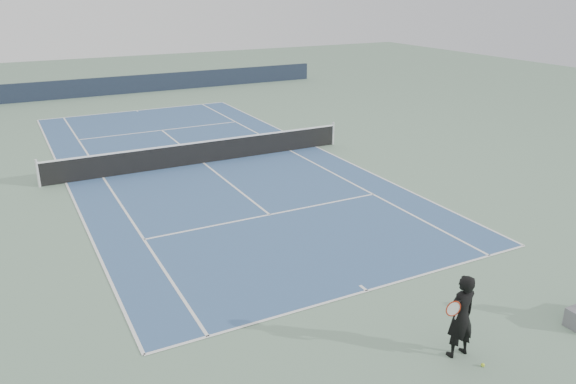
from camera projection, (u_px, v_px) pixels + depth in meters
name	position (u px, v px, depth m)	size (l,w,h in m)	color
ground	(204.00, 163.00, 23.62)	(80.00, 80.00, 0.00)	slate
court_surface	(204.00, 163.00, 23.62)	(10.97, 23.77, 0.01)	#375683
tennis_net	(203.00, 152.00, 23.45)	(12.90, 0.10, 1.07)	silver
windscreen_far	(115.00, 86.00, 38.29)	(30.00, 0.25, 1.20)	black
tennis_player	(461.00, 316.00, 11.08)	(0.79, 0.49, 1.80)	black
tennis_ball	(483.00, 365.00, 11.02)	(0.07, 0.07, 0.07)	#C4E12E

